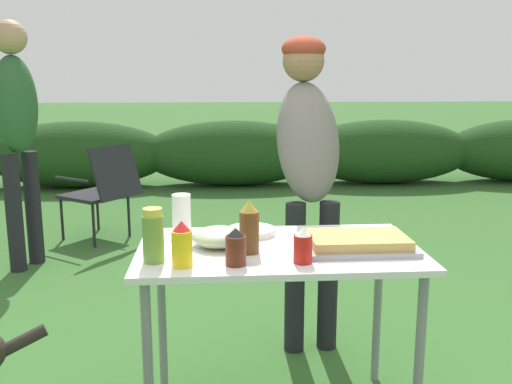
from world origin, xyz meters
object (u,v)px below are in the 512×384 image
(mustard_bottle, at_px, (182,245))
(beer_bottle, at_px, (249,228))
(ketchup_bottle, at_px, (303,246))
(standing_person_in_dark_puffer, at_px, (308,151))
(food_tray, at_px, (358,243))
(paper_cup_stack, at_px, (182,214))
(folding_table, at_px, (278,266))
(plate_stack, at_px, (251,231))
(relish_jar, at_px, (153,236))
(mixing_bowl, at_px, (219,237))
(bbq_sauce_bottle, at_px, (236,247))
(camp_chair_green_behind_table, at_px, (103,187))
(standing_person_in_gray_fleece, at_px, (16,121))

(mustard_bottle, relative_size, beer_bottle, 0.81)
(ketchup_bottle, xyz_separation_m, standing_person_in_dark_puffer, (0.16, 0.92, 0.22))
(standing_person_in_dark_puffer, bearing_deg, food_tray, -90.00)
(paper_cup_stack, distance_m, ketchup_bottle, 0.63)
(folding_table, bearing_deg, plate_stack, 116.79)
(folding_table, distance_m, beer_bottle, 0.22)
(folding_table, bearing_deg, relish_jar, -162.21)
(food_tray, xyz_separation_m, standing_person_in_dark_puffer, (-0.08, 0.77, 0.26))
(plate_stack, xyz_separation_m, ketchup_bottle, (0.16, -0.39, 0.05))
(mixing_bowl, relative_size, paper_cup_stack, 1.27)
(food_tray, distance_m, bbq_sauce_bottle, 0.50)
(camp_chair_green_behind_table, bearing_deg, mustard_bottle, -126.87)
(paper_cup_stack, bearing_deg, plate_stack, -8.92)
(folding_table, xyz_separation_m, mixing_bowl, (-0.23, 0.03, 0.11))
(folding_table, height_order, paper_cup_stack, paper_cup_stack)
(paper_cup_stack, bearing_deg, folding_table, -31.10)
(relish_jar, relative_size, beer_bottle, 0.97)
(food_tray, relative_size, bbq_sauce_bottle, 3.12)
(mustard_bottle, relative_size, standing_person_in_gray_fleece, 0.09)
(paper_cup_stack, bearing_deg, standing_person_in_dark_puffer, 38.13)
(food_tray, xyz_separation_m, ketchup_bottle, (-0.24, -0.15, 0.04))
(standing_person_in_dark_puffer, bearing_deg, plate_stack, -126.93)
(plate_stack, distance_m, bbq_sauce_bottle, 0.40)
(standing_person_in_dark_puffer, bearing_deg, mustard_bottle, -128.13)
(plate_stack, height_order, camp_chair_green_behind_table, camp_chair_green_behind_table)
(ketchup_bottle, xyz_separation_m, relish_jar, (-0.53, 0.05, 0.03))
(mixing_bowl, bearing_deg, ketchup_bottle, -37.50)
(relish_jar, xyz_separation_m, beer_bottle, (0.35, 0.08, 0.00))
(paper_cup_stack, bearing_deg, mustard_bottle, -86.64)
(standing_person_in_gray_fleece, bearing_deg, food_tray, -113.93)
(food_tray, distance_m, relish_jar, 0.78)
(food_tray, distance_m, standing_person_in_gray_fleece, 2.89)
(mixing_bowl, relative_size, ketchup_bottle, 1.64)
(plate_stack, relative_size, relish_jar, 1.03)
(mustard_bottle, distance_m, ketchup_bottle, 0.43)
(ketchup_bottle, distance_m, standing_person_in_dark_puffer, 0.96)
(beer_bottle, bearing_deg, relish_jar, -166.49)
(standing_person_in_dark_puffer, bearing_deg, relish_jar, -134.28)
(camp_chair_green_behind_table, bearing_deg, standing_person_in_gray_fleece, -176.51)
(mixing_bowl, relative_size, camp_chair_green_behind_table, 0.26)
(relish_jar, relative_size, standing_person_in_gray_fleece, 0.11)
(beer_bottle, bearing_deg, food_tray, 2.31)
(mixing_bowl, distance_m, mustard_bottle, 0.27)
(beer_bottle, bearing_deg, folding_table, 29.14)
(paper_cup_stack, bearing_deg, camp_chair_green_behind_table, 108.15)
(mustard_bottle, bearing_deg, plate_stack, 55.90)
(beer_bottle, relative_size, camp_chair_green_behind_table, 0.25)
(mixing_bowl, bearing_deg, camp_chair_green_behind_table, 109.83)
(food_tray, height_order, mustard_bottle, mustard_bottle)
(food_tray, height_order, standing_person_in_gray_fleece, standing_person_in_gray_fleece)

